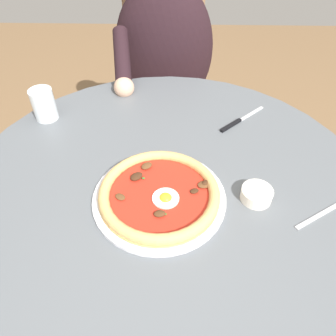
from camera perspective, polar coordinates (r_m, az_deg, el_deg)
The scene contains 9 objects.
ground_plane at distance 1.46m, azimuth -0.15°, elevation -22.62°, with size 6.00×6.00×0.02m, color brown.
dining_table at distance 0.92m, azimuth -0.22°, elevation -7.17°, with size 1.05×1.05×0.73m.
pizza_on_plate at distance 0.77m, azimuth -1.52°, elevation -4.60°, with size 0.32×0.32×0.04m.
water_glass at distance 1.08m, azimuth -20.73°, elevation 10.04°, with size 0.07×0.07×0.10m.
steak_knife at distance 1.03m, azimuth 11.84°, elevation 7.83°, with size 0.15×0.14×0.01m.
ramekin_capers at distance 0.80m, azimuth 15.17°, elevation -4.39°, with size 0.07×0.07×0.03m.
fork_utensil at distance 0.84m, azimuth 25.64°, elevation -6.93°, with size 0.16×0.10×0.00m.
diner_person at distance 1.52m, azimuth -0.66°, elevation 12.68°, with size 0.41×0.50×1.19m.
cafe_chair_diner at distance 1.66m, azimuth -0.64°, elevation 15.06°, with size 0.42×0.42×0.89m.
Camera 1 is at (0.02, -0.58, 1.33)m, focal length 35.02 mm.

